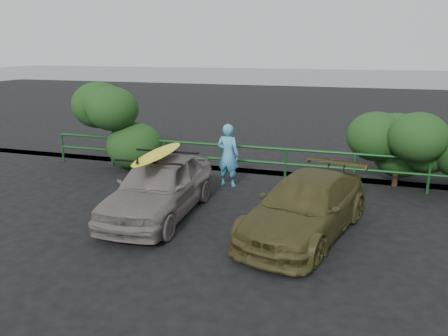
{
  "coord_description": "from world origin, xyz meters",
  "views": [
    {
      "loc": [
        3.05,
        -7.75,
        3.93
      ],
      "look_at": [
        -0.06,
        2.16,
        1.08
      ],
      "focal_mm": 35.0,
      "sensor_mm": 36.0,
      "label": 1
    }
  ],
  "objects_px": {
    "guardrail": "(253,162)",
    "man": "(228,155)",
    "sedan": "(159,186)",
    "olive_vehicle": "(306,206)",
    "surfboard": "(158,154)"
  },
  "relations": [
    {
      "from": "surfboard",
      "to": "olive_vehicle",
      "type": "bearing_deg",
      "value": -3.64
    },
    {
      "from": "guardrail",
      "to": "man",
      "type": "relative_size",
      "value": 7.55
    },
    {
      "from": "sedan",
      "to": "surfboard",
      "type": "xyz_separation_m",
      "value": [
        0.0,
        0.0,
        0.81
      ]
    },
    {
      "from": "sedan",
      "to": "olive_vehicle",
      "type": "xyz_separation_m",
      "value": [
        3.52,
        -0.09,
        -0.09
      ]
    },
    {
      "from": "sedan",
      "to": "olive_vehicle",
      "type": "distance_m",
      "value": 3.52
    },
    {
      "from": "guardrail",
      "to": "man",
      "type": "bearing_deg",
      "value": -119.45
    },
    {
      "from": "man",
      "to": "guardrail",
      "type": "bearing_deg",
      "value": -112.23
    },
    {
      "from": "guardrail",
      "to": "man",
      "type": "distance_m",
      "value": 1.16
    },
    {
      "from": "sedan",
      "to": "olive_vehicle",
      "type": "relative_size",
      "value": 0.97
    },
    {
      "from": "man",
      "to": "surfboard",
      "type": "height_order",
      "value": "man"
    },
    {
      "from": "guardrail",
      "to": "surfboard",
      "type": "bearing_deg",
      "value": -111.45
    },
    {
      "from": "sedan",
      "to": "surfboard",
      "type": "relative_size",
      "value": 1.63
    },
    {
      "from": "sedan",
      "to": "man",
      "type": "relative_size",
      "value": 2.27
    },
    {
      "from": "olive_vehicle",
      "to": "sedan",
      "type": "bearing_deg",
      "value": -166.82
    },
    {
      "from": "surfboard",
      "to": "man",
      "type": "bearing_deg",
      "value": 69.49
    }
  ]
}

